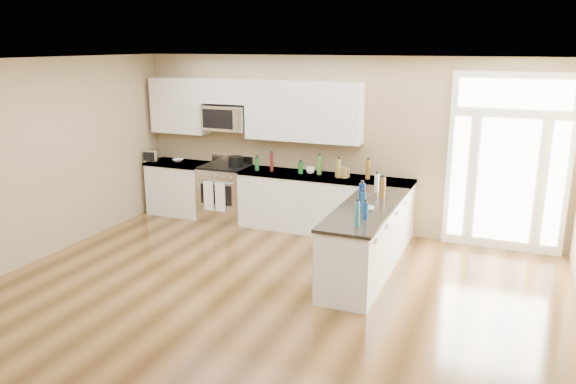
{
  "coord_description": "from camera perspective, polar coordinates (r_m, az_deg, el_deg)",
  "views": [
    {
      "loc": [
        2.62,
        -4.59,
        2.98
      ],
      "look_at": [
        -0.08,
        2.0,
        1.09
      ],
      "focal_mm": 35.0,
      "sensor_mm": 36.0,
      "label": 1
    }
  ],
  "objects": [
    {
      "name": "ground",
      "position": [
        6.07,
        -6.7,
        -14.66
      ],
      "size": [
        8.0,
        8.0,
        0.0
      ],
      "primitive_type": "plane",
      "color": "#462E13"
    },
    {
      "name": "room_shell",
      "position": [
        5.44,
        -7.24,
        1.22
      ],
      "size": [
        8.0,
        8.0,
        8.0
      ],
      "color": "tan",
      "rests_on": "ground"
    },
    {
      "name": "back_cabinet_left",
      "position": [
        10.26,
        -10.9,
        0.25
      ],
      "size": [
        1.1,
        0.66,
        0.94
      ],
      "color": "white",
      "rests_on": "ground"
    },
    {
      "name": "back_cabinet_right",
      "position": [
        9.1,
        3.61,
        -1.39
      ],
      "size": [
        2.85,
        0.66,
        0.94
      ],
      "color": "white",
      "rests_on": "ground"
    },
    {
      "name": "peninsula_cabinet",
      "position": [
        7.48,
        7.88,
        -5.16
      ],
      "size": [
        0.69,
        2.32,
        0.94
      ],
      "color": "white",
      "rests_on": "ground"
    },
    {
      "name": "upper_cabinet_left",
      "position": [
        10.12,
        -10.91,
        8.62
      ],
      "size": [
        1.04,
        0.33,
        0.95
      ],
      "primitive_type": "cube",
      "color": "white",
      "rests_on": "room_shell"
    },
    {
      "name": "upper_cabinet_right",
      "position": [
        9.07,
        1.56,
        8.18
      ],
      "size": [
        1.94,
        0.33,
        0.95
      ],
      "primitive_type": "cube",
      "color": "white",
      "rests_on": "room_shell"
    },
    {
      "name": "upper_cabinet_short",
      "position": [
        9.62,
        -6.26,
        10.13
      ],
      "size": [
        0.82,
        0.33,
        0.4
      ],
      "primitive_type": "cube",
      "color": "white",
      "rests_on": "room_shell"
    },
    {
      "name": "microwave",
      "position": [
        9.63,
        -6.3,
        7.5
      ],
      "size": [
        0.78,
        0.41,
        0.42
      ],
      "color": "silver",
      "rests_on": "room_shell"
    },
    {
      "name": "entry_door",
      "position": [
        8.71,
        21.42,
        2.72
      ],
      "size": [
        1.7,
        0.1,
        2.6
      ],
      "color": "white",
      "rests_on": "ground"
    },
    {
      "name": "kitchen_range",
      "position": [
        9.78,
        -6.38,
        -0.04
      ],
      "size": [
        0.8,
        0.71,
        1.08
      ],
      "color": "silver",
      "rests_on": "ground"
    },
    {
      "name": "stockpot",
      "position": [
        9.59,
        -5.34,
        3.16
      ],
      "size": [
        0.28,
        0.28,
        0.19
      ],
      "primitive_type": "cylinder",
      "rotation": [
        0.0,
        0.0,
        -0.12
      ],
      "color": "black",
      "rests_on": "kitchen_range"
    },
    {
      "name": "toaster_oven",
      "position": [
        10.31,
        -13.62,
        3.63
      ],
      "size": [
        0.28,
        0.24,
        0.21
      ],
      "primitive_type": "cube",
      "rotation": [
        0.0,
        0.0,
        0.24
      ],
      "color": "silver",
      "rests_on": "back_cabinet_left"
    },
    {
      "name": "cardboard_box",
      "position": [
        8.86,
        5.56,
        2.0
      ],
      "size": [
        0.22,
        0.18,
        0.15
      ],
      "primitive_type": "cube",
      "rotation": [
        0.0,
        0.0,
        -0.26
      ],
      "color": "olive",
      "rests_on": "back_cabinet_right"
    },
    {
      "name": "bowl_left",
      "position": [
        10.21,
        -11.11,
        3.19
      ],
      "size": [
        0.22,
        0.22,
        0.04
      ],
      "primitive_type": "imported",
      "rotation": [
        0.0,
        0.0,
        0.2
      ],
      "color": "white",
      "rests_on": "back_cabinet_left"
    },
    {
      "name": "bowl_peninsula",
      "position": [
        7.15,
        8.14,
        -1.66
      ],
      "size": [
        0.19,
        0.19,
        0.05
      ],
      "primitive_type": "imported",
      "rotation": [
        0.0,
        0.0,
        -0.25
      ],
      "color": "white",
      "rests_on": "peninsula_cabinet"
    },
    {
      "name": "cup_counter",
      "position": [
        9.08,
        2.3,
        2.22
      ],
      "size": [
        0.18,
        0.18,
        0.11
      ],
      "primitive_type": "imported",
      "rotation": [
        0.0,
        0.0,
        0.38
      ],
      "color": "white",
      "rests_on": "back_cabinet_right"
    },
    {
      "name": "counter_bottles",
      "position": [
        8.15,
        5.2,
        1.28
      ],
      "size": [
        2.41,
        2.4,
        0.31
      ],
      "color": "#19591E",
      "rests_on": "back_cabinet_right"
    }
  ]
}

